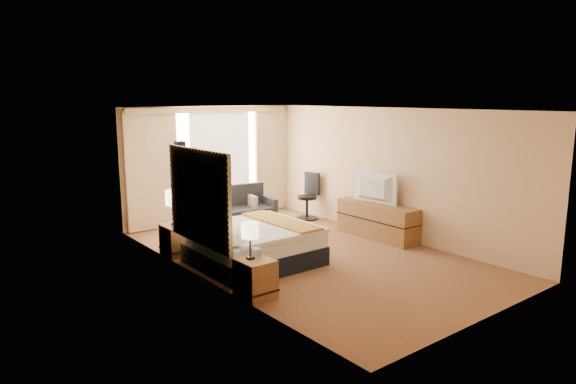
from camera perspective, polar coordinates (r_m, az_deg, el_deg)
floor at (r=9.37m, az=2.20°, el=-6.92°), size 4.20×7.00×0.02m
ceiling at (r=8.94m, az=2.32°, el=9.19°), size 4.20×7.00×0.02m
wall_back at (r=11.92m, az=-8.71°, el=3.16°), size 4.20×0.02×2.60m
wall_front at (r=6.84m, az=21.62°, el=-3.01°), size 4.20×0.02×2.60m
wall_left at (r=7.89m, az=-9.46°, el=-0.65°), size 0.02×7.00×2.60m
wall_right at (r=10.53m, az=11.02°, el=2.11°), size 0.02×7.00×2.60m
headboard at (r=8.08m, az=-9.89°, el=-0.54°), size 0.06×1.85×1.50m
nightstand_left at (r=7.41m, az=-3.67°, el=-9.50°), size 0.45×0.52×0.55m
nightstand_right at (r=9.49m, az=-12.28°, el=-5.20°), size 0.45×0.52×0.55m
media_dresser at (r=10.51m, az=9.86°, el=-3.15°), size 0.50×1.80×0.70m
window at (r=12.01m, az=-7.60°, el=3.34°), size 2.30×0.02×2.30m
curtains at (r=11.80m, az=-8.46°, el=3.62°), size 4.12×0.19×2.56m
bed at (r=8.79m, az=-3.83°, el=-5.82°), size 1.91×1.74×0.93m
loveseat at (r=11.33m, az=-5.27°, el=-2.32°), size 1.53×0.98×0.89m
floor_lamp at (r=10.63m, az=-11.84°, el=2.51°), size 0.24×0.24×1.93m
desk_chair at (r=11.94m, az=2.29°, el=-0.70°), size 0.52×0.52×1.08m
lamp_left at (r=7.22m, az=-4.25°, el=-4.36°), size 0.25×0.25×0.53m
lamp_right at (r=9.25m, az=-12.54°, el=-0.68°), size 0.31×0.31×0.65m
tissue_box at (r=7.48m, az=-3.57°, el=-6.67°), size 0.12×0.12×0.11m
telephone at (r=9.53m, az=-12.09°, el=-3.20°), size 0.20×0.16×0.07m
television at (r=10.42m, az=9.26°, el=0.48°), size 0.21×1.09×0.63m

